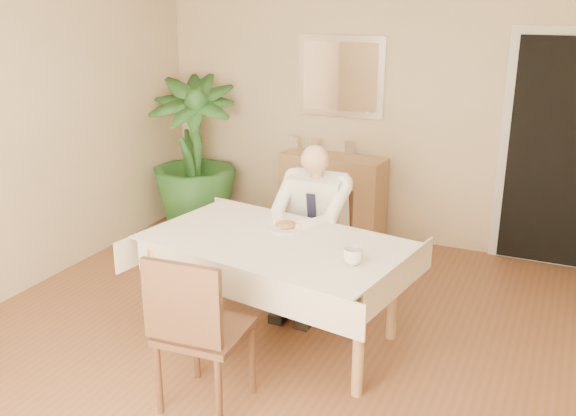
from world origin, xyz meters
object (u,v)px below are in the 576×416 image
at_px(coffee_mug, 353,256).
at_px(sideboard, 332,196).
at_px(dining_table, 275,252).
at_px(chair_near, 196,326).
at_px(seated_man, 310,221).
at_px(chair_far, 323,237).
at_px(potted_palm, 193,154).

relative_size(coffee_mug, sideboard, 0.12).
relative_size(dining_table, sideboard, 1.84).
bearing_deg(dining_table, chair_near, -84.19).
xyz_separation_m(chair_near, seated_man, (0.06, 1.49, 0.14)).
height_order(chair_far, potted_palm, potted_palm).
bearing_deg(chair_far, chair_near, -95.19).
bearing_deg(potted_palm, sideboard, 13.14).
height_order(chair_far, chair_near, chair_near).
xyz_separation_m(chair_far, potted_palm, (-1.75, 0.88, 0.30)).
distance_m(dining_table, sideboard, 2.12).
height_order(seated_man, coffee_mug, seated_man).
bearing_deg(seated_man, coffee_mug, -51.64).
bearing_deg(sideboard, potted_palm, -162.24).
xyz_separation_m(dining_table, coffee_mug, (0.60, -0.16, 0.13)).
bearing_deg(sideboard, chair_far, -67.95).
relative_size(chair_near, sideboard, 0.96).
distance_m(dining_table, potted_palm, 2.48).
distance_m(chair_far, seated_man, 0.36).
xyz_separation_m(chair_far, chair_near, (-0.06, -1.77, 0.09)).
xyz_separation_m(chair_near, sideboard, (-0.32, 2.97, -0.15)).
height_order(coffee_mug, sideboard, coffee_mug).
xyz_separation_m(chair_far, coffee_mug, (0.60, -1.04, 0.33)).
relative_size(sideboard, potted_palm, 0.67).
bearing_deg(coffee_mug, seated_man, 128.36).
bearing_deg(chair_near, seated_man, 83.97).
relative_size(dining_table, chair_near, 1.92).
xyz_separation_m(coffee_mug, sideboard, (-0.97, 2.23, -0.39)).
bearing_deg(dining_table, chair_far, 99.46).
bearing_deg(chair_far, dining_table, -93.33).
bearing_deg(coffee_mug, chair_near, -131.68).
height_order(dining_table, seated_man, seated_man).
distance_m(seated_man, sideboard, 1.55).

